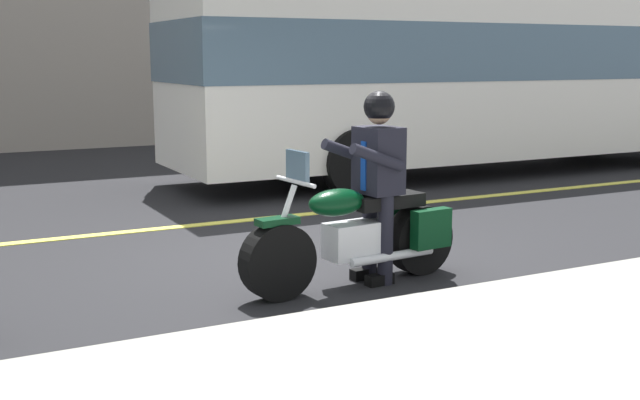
# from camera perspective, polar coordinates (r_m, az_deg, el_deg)

# --- Properties ---
(ground_plane) EXTENTS (80.00, 80.00, 0.00)m
(ground_plane) POSITION_cam_1_polar(r_m,az_deg,el_deg) (8.21, -1.35, -4.13)
(ground_plane) COLOR black
(lane_center_stripe) EXTENTS (60.00, 0.16, 0.01)m
(lane_center_stripe) POSITION_cam_1_polar(r_m,az_deg,el_deg) (10.01, -6.36, -1.55)
(lane_center_stripe) COLOR #E5DB4C
(lane_center_stripe) RESTS_ON ground_plane
(motorcycle_main) EXTENTS (2.22, 0.73, 1.26)m
(motorcycle_main) POSITION_cam_1_polar(r_m,az_deg,el_deg) (7.17, 2.84, -2.56)
(motorcycle_main) COLOR black
(motorcycle_main) RESTS_ON ground_plane
(rider_main) EXTENTS (0.66, 0.59, 1.74)m
(rider_main) POSITION_cam_1_polar(r_m,az_deg,el_deg) (7.18, 4.10, 2.18)
(rider_main) COLOR black
(rider_main) RESTS_ON ground_plane
(bus_near) EXTENTS (11.05, 2.70, 3.30)m
(bus_near) POSITION_cam_1_polar(r_m,az_deg,el_deg) (14.43, 11.43, 9.40)
(bus_near) COLOR white
(bus_near) RESTS_ON ground_plane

